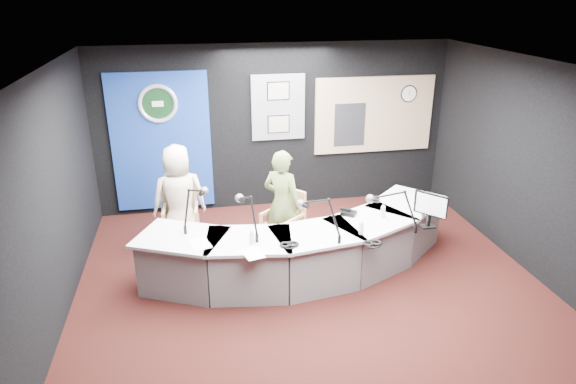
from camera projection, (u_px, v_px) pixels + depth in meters
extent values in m
plane|color=black|center=(315.00, 294.00, 6.52)|extent=(6.00, 6.00, 0.00)
cube|color=silver|center=(321.00, 71.00, 5.47)|extent=(6.00, 6.00, 0.02)
cube|color=black|center=(275.00, 127.00, 8.73)|extent=(6.00, 0.02, 2.80)
cube|color=black|center=(431.00, 365.00, 3.26)|extent=(6.00, 0.02, 2.80)
cube|color=black|center=(45.00, 212.00, 5.47)|extent=(0.02, 6.00, 2.80)
cube|color=black|center=(547.00, 175.00, 6.52)|extent=(0.02, 6.00, 2.80)
cube|color=navy|center=(162.00, 142.00, 8.42)|extent=(1.60, 0.05, 2.30)
torus|color=silver|center=(158.00, 104.00, 8.14)|extent=(0.63, 0.07, 0.63)
cylinder|color=black|center=(158.00, 104.00, 8.15)|extent=(0.48, 0.01, 0.48)
cube|color=slate|center=(278.00, 107.00, 8.58)|extent=(0.90, 0.04, 1.10)
cube|color=gray|center=(278.00, 91.00, 8.44)|extent=(0.34, 0.02, 0.27)
cube|color=gray|center=(279.00, 124.00, 8.65)|extent=(0.34, 0.02, 0.27)
cube|color=tan|center=(374.00, 115.00, 8.95)|extent=(2.12, 0.06, 1.32)
cube|color=beige|center=(374.00, 115.00, 8.94)|extent=(2.00, 0.02, 1.20)
cube|color=black|center=(350.00, 125.00, 8.90)|extent=(0.55, 0.02, 0.75)
cylinder|color=white|center=(409.00, 94.00, 8.90)|extent=(0.28, 0.01, 0.28)
cube|color=slate|center=(178.00, 203.00, 7.68)|extent=(0.50, 0.13, 0.70)
imported|color=beige|center=(179.00, 198.00, 7.39)|extent=(0.84, 0.62, 1.59)
imported|color=#5D6E39|center=(282.00, 204.00, 7.20)|extent=(0.69, 0.66, 1.58)
cube|color=black|center=(430.00, 204.00, 6.49)|extent=(0.29, 0.34, 0.29)
cube|color=black|center=(349.00, 213.00, 6.96)|extent=(0.25, 0.24, 0.05)
torus|color=black|center=(372.00, 243.00, 6.16)|extent=(0.24, 0.24, 0.04)
torus|color=black|center=(289.00, 245.00, 6.13)|extent=(0.20, 0.20, 0.03)
cube|color=white|center=(200.00, 244.00, 6.18)|extent=(0.30, 0.37, 0.00)
cube|color=white|center=(253.00, 253.00, 5.95)|extent=(0.28, 0.34, 0.00)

